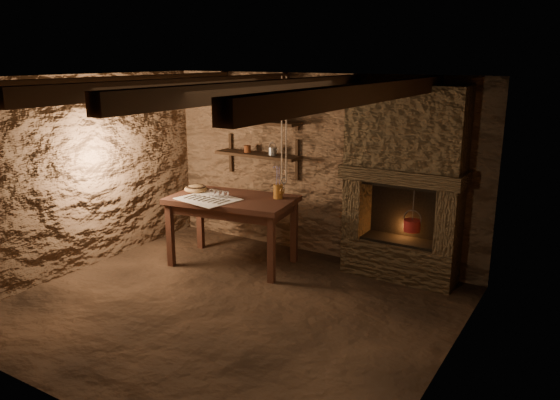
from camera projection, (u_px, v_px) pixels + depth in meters
The scene contains 25 objects.
floor at pixel (229, 307), 5.83m from camera, with size 4.50×4.50×0.00m, color black.
back_wall at pixel (318, 166), 7.18m from camera, with size 4.50×0.04×2.40m, color #4C3423.
front_wall at pixel (56, 259), 3.88m from camera, with size 4.50×0.04×2.40m, color #4C3423.
left_wall at pixel (79, 175), 6.67m from camera, with size 0.04×4.00×2.40m, color #4C3423.
right_wall at pixel (450, 236), 4.39m from camera, with size 0.04×4.00×2.40m, color #4C3423.
ceiling at pixel (223, 78), 5.22m from camera, with size 4.50×4.00×0.04m, color black.
beam_far_left at pixel (115, 84), 6.00m from camera, with size 0.14×3.95×0.16m, color black.
beam_mid_left at pixel (184, 86), 5.50m from camera, with size 0.14×3.95×0.16m, color black.
beam_mid_right at pixel (267, 89), 4.99m from camera, with size 0.14×3.95×0.16m, color black.
beam_far_right at pixel (369, 93), 4.49m from camera, with size 0.14×3.95×0.16m, color black.
shelf_lower at pixel (258, 155), 7.45m from camera, with size 1.25×0.30×0.04m, color black.
shelf_upper at pixel (257, 122), 7.33m from camera, with size 1.25×0.30×0.04m, color black.
hearth at pixel (404, 178), 6.35m from camera, with size 1.43×0.51×2.30m.
work_table at pixel (233, 228), 6.95m from camera, with size 1.67×1.12×0.89m.
linen_cloth at pixel (208, 199), 6.75m from camera, with size 0.69×0.56×0.01m, color white.
pewter_cutlery_row at pixel (207, 199), 6.73m from camera, with size 0.58×0.22×0.01m, color gray, non-canonical shape.
drinking_glasses at pixel (216, 193), 6.84m from camera, with size 0.22×0.07×0.09m, color white, non-canonical shape.
stoneware_jug at pixel (278, 185), 6.75m from camera, with size 0.15×0.15×0.41m.
wooden_bowl at pixel (196, 189), 7.13m from camera, with size 0.30×0.30×0.11m, color olive.
iron_stockpot at pixel (271, 114), 7.19m from camera, with size 0.26×0.26×0.20m, color #292624.
tin_pan at pixel (245, 109), 7.51m from camera, with size 0.26×0.26×0.04m, color gray.
small_kettle at pixel (273, 151), 7.31m from camera, with size 0.16×0.12×0.16m, color gray, non-canonical shape.
rusty_tin at pixel (247, 149), 7.52m from camera, with size 0.09×0.09×0.09m, color #612A13.
red_pot at pixel (412, 225), 6.36m from camera, with size 0.23×0.23×0.54m.
hanging_ropes at pixel (284, 129), 6.21m from camera, with size 0.08×0.08×1.20m, color beige, non-canonical shape.
Camera 1 is at (3.27, -4.27, 2.60)m, focal length 35.00 mm.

